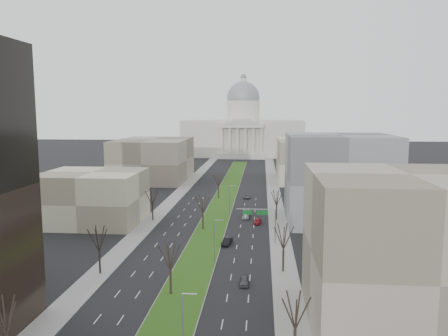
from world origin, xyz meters
The scene contains 28 objects.
ground centered at (0.00, 120.00, 0.00)m, with size 600.00×600.00×0.00m, color black.
median centered at (0.00, 118.99, 0.10)m, with size 8.00×222.03×0.20m.
sidewalk_left centered at (-17.50, 95.00, 0.07)m, with size 5.00×330.00×0.15m, color gray.
sidewalk_right centered at (17.50, 95.00, 0.07)m, with size 5.00×330.00×0.15m, color gray.
capitol centered at (0.00, 269.59, 16.31)m, with size 80.00×46.00×55.00m.
building_beige_left centered at (-33.00, 85.00, 7.00)m, with size 26.00×22.00×14.00m, color gray.
building_tan_right centered at (33.00, 32.00, 11.00)m, with size 26.00×24.00×22.00m, color gray.
building_grey_right centered at (34.00, 92.00, 12.00)m, with size 28.00×26.00×24.00m, color slate.
building_far_left centered at (-35.00, 160.00, 9.00)m, with size 30.00×40.00×18.00m, color gray.
building_far_right centered at (35.00, 165.00, 9.00)m, with size 30.00×40.00×18.00m, color gray.
tree_left_near centered at (-17.20, 18.00, 6.61)m, with size 5.10×5.10×9.18m.
tree_left_mid centered at (-17.20, 48.00, 7.00)m, with size 5.40×5.40×9.72m.
tree_left_far centered at (-17.20, 88.00, 6.84)m, with size 5.28×5.28×9.50m.
tree_right_near centered at (17.20, 22.00, 6.69)m, with size 5.16×5.16×9.29m.
tree_right_mid centered at (17.20, 52.00, 7.16)m, with size 5.52×5.52×9.94m.
tree_right_far centered at (17.20, 92.00, 6.53)m, with size 5.04×5.04×9.07m.
tree_median_a centered at (-2.00, 40.00, 7.00)m, with size 5.40×5.40×9.72m.
tree_median_b centered at (-2.00, 80.00, 7.00)m, with size 5.40×5.40×9.72m.
tree_median_c centered at (-2.00, 120.00, 7.00)m, with size 5.40×5.40×9.72m.
streetlamp_median_a centered at (3.76, 20.00, 4.81)m, with size 1.90×0.20×9.16m.
streetlamp_median_b centered at (3.76, 55.00, 4.81)m, with size 1.90×0.20×9.16m.
streetlamp_median_c centered at (3.76, 95.00, 4.81)m, with size 1.90×0.20×9.16m.
mast_arm_signs centered at (13.49, 70.03, 6.11)m, with size 9.12×0.24×8.09m.
car_grey_near centered at (10.05, 45.22, 0.67)m, with size 1.59×3.94×1.34m, color #414347.
car_black centered at (5.20, 68.05, 0.79)m, with size 1.67×4.79×1.58m, color black.
car_red centered at (11.97, 87.44, 0.64)m, with size 1.81×4.44×1.29m, color maroon.
car_grey_far centered at (7.79, 121.77, 0.67)m, with size 2.23×4.84×1.34m, color #4C4F54.
box_van centered at (8.60, 94.70, 1.03)m, with size 1.73×7.39×2.06m, color #BABABA.
Camera 1 is at (12.93, -28.52, 30.56)m, focal length 35.00 mm.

